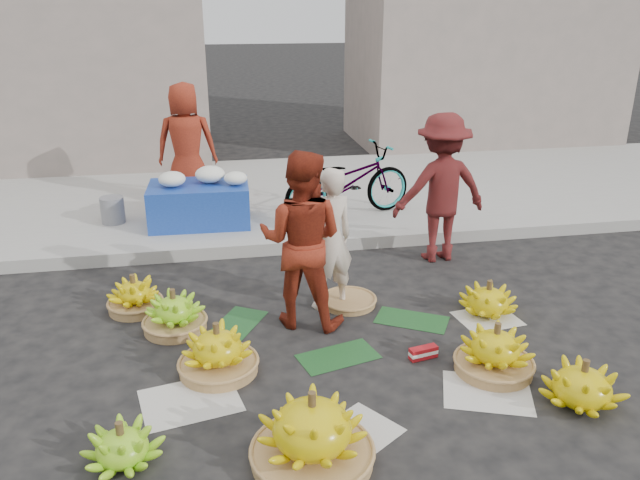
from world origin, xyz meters
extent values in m
plane|color=black|center=(0.00, 0.00, 0.00)|extent=(80.00, 80.00, 0.00)
cube|color=gray|center=(0.00, 2.20, 0.07)|extent=(40.00, 0.25, 0.15)
cube|color=gray|center=(0.00, 4.30, 0.06)|extent=(40.00, 4.00, 0.12)
cube|color=gray|center=(-4.00, 7.20, 2.00)|extent=(6.00, 3.00, 4.00)
cube|color=gray|center=(4.50, 7.70, 2.50)|extent=(5.00, 3.00, 5.00)
cylinder|color=olive|center=(-1.08, -0.24, 0.04)|extent=(0.62, 0.62, 0.09)
cylinder|color=#49341D|center=(-1.08, -0.24, 0.37)|extent=(0.05, 0.05, 0.12)
cylinder|color=#49341D|center=(-1.71, -1.19, 0.24)|extent=(0.05, 0.05, 0.12)
cylinder|color=olive|center=(-0.52, -1.39, 0.04)|extent=(0.78, 0.78, 0.09)
cylinder|color=#49341D|center=(-0.52, -1.39, 0.46)|extent=(0.05, 0.05, 0.12)
cylinder|color=#49341D|center=(1.51, -1.14, 0.30)|extent=(0.05, 0.05, 0.12)
cylinder|color=olive|center=(1.07, -0.63, 0.04)|extent=(0.61, 0.61, 0.09)
cylinder|color=#49341D|center=(1.07, -0.63, 0.37)|extent=(0.05, 0.05, 0.12)
cylinder|color=#49341D|center=(1.44, 0.30, 0.28)|extent=(0.05, 0.05, 0.12)
cylinder|color=olive|center=(-1.44, 0.51, 0.04)|extent=(0.55, 0.55, 0.09)
cylinder|color=#49341D|center=(-1.44, 0.51, 0.34)|extent=(0.05, 0.05, 0.12)
cylinder|color=olive|center=(-1.83, 0.96, 0.04)|extent=(0.50, 0.50, 0.09)
cylinder|color=#49341D|center=(-1.83, 0.96, 0.31)|extent=(0.05, 0.05, 0.12)
cylinder|color=olive|center=(0.20, 0.72, 0.03)|extent=(0.52, 0.52, 0.06)
cube|color=#AD1219|center=(0.58, -0.35, 0.06)|extent=(0.25, 0.12, 0.10)
imported|color=beige|center=(0.00, 0.72, 0.69)|extent=(0.58, 0.47, 1.38)
imported|color=maroon|center=(-0.30, 0.46, 0.80)|extent=(0.95, 0.86, 1.60)
imported|color=maroon|center=(1.44, 1.69, 0.83)|extent=(1.11, 0.69, 1.66)
cube|color=navy|center=(-1.20, 3.03, 0.38)|extent=(1.25, 0.81, 0.51)
ellipsoid|color=white|center=(-1.51, 2.98, 0.72)|extent=(0.33, 0.33, 0.18)
ellipsoid|color=white|center=(-1.05, 3.08, 0.73)|extent=(0.37, 0.37, 0.20)
ellipsoid|color=white|center=(-0.74, 2.92, 0.71)|extent=(0.29, 0.29, 0.16)
cylinder|color=slate|center=(-2.29, 3.26, 0.29)|extent=(0.29, 0.29, 0.33)
imported|color=maroon|center=(-1.34, 3.97, 0.94)|extent=(0.83, 0.57, 1.65)
imported|color=gray|center=(0.69, 3.00, 0.58)|extent=(1.02, 1.85, 0.92)
camera|label=1|loc=(-1.05, -4.57, 2.76)|focal=35.00mm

